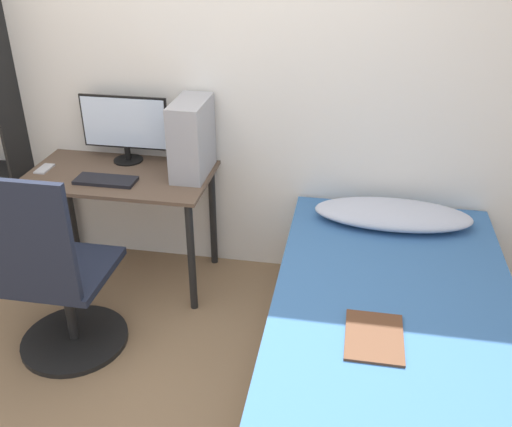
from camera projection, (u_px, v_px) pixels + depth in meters
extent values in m
cube|color=silver|center=(217.00, 75.00, 3.31)|extent=(8.00, 0.05, 2.50)
cube|color=brown|center=(119.00, 175.00, 3.37)|extent=(1.09, 0.60, 0.02)
cylinder|color=black|center=(31.00, 242.00, 3.40)|extent=(0.04, 0.04, 0.70)
cylinder|color=black|center=(191.00, 258.00, 3.24)|extent=(0.04, 0.04, 0.70)
cylinder|color=black|center=(70.00, 204.00, 3.83)|extent=(0.04, 0.04, 0.70)
cylinder|color=black|center=(213.00, 216.00, 3.68)|extent=(0.04, 0.04, 0.70)
cube|color=black|center=(13.00, 128.00, 3.54)|extent=(0.02, 0.26, 1.80)
cube|color=black|center=(2.00, 246.00, 4.01)|extent=(0.54, 0.26, 0.02)
cylinder|color=black|center=(75.00, 339.00, 3.13)|extent=(0.57, 0.57, 0.03)
cylinder|color=black|center=(69.00, 307.00, 3.02)|extent=(0.05, 0.05, 0.42)
cube|color=black|center=(62.00, 271.00, 2.91)|extent=(0.50, 0.50, 0.04)
cube|color=black|center=(26.00, 240.00, 2.56)|extent=(0.45, 0.04, 0.60)
cube|color=#4C3D2D|center=(386.00, 362.00, 2.82)|extent=(1.15, 1.92, 0.24)
cube|color=#38669E|center=(392.00, 320.00, 2.70)|extent=(1.12, 1.88, 0.29)
ellipsoid|color=#B2B7C6|center=(393.00, 214.00, 3.21)|extent=(0.88, 0.36, 0.11)
cube|color=#56331E|center=(374.00, 337.00, 2.37)|extent=(0.24, 0.32, 0.01)
cylinder|color=black|center=(128.00, 160.00, 3.53)|extent=(0.18, 0.18, 0.01)
cylinder|color=black|center=(128.00, 153.00, 3.51)|extent=(0.04, 0.04, 0.09)
cube|color=black|center=(125.00, 122.00, 3.42)|extent=(0.54, 0.01, 0.33)
cube|color=silver|center=(124.00, 123.00, 3.42)|extent=(0.52, 0.01, 0.30)
cube|color=black|center=(106.00, 180.00, 3.26)|extent=(0.35, 0.14, 0.02)
cube|color=#99999E|center=(192.00, 138.00, 3.27)|extent=(0.18, 0.38, 0.44)
cube|color=#B7B7BC|center=(44.00, 169.00, 3.41)|extent=(0.07, 0.14, 0.01)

